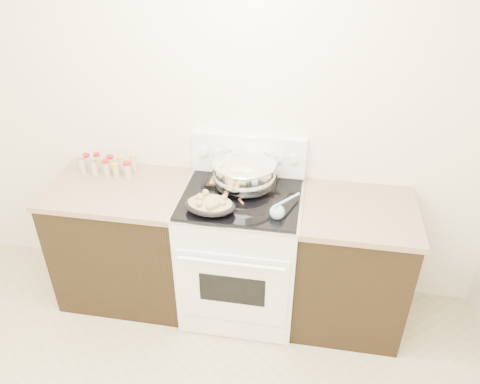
# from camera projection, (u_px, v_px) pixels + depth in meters

# --- Properties ---
(room_shell) EXTENTS (4.10, 3.60, 2.75)m
(room_shell) POSITION_uv_depth(u_px,v_px,m) (48.00, 224.00, 1.41)
(room_shell) COLOR white
(room_shell) RESTS_ON ground
(counter_left) EXTENTS (0.93, 0.67, 0.92)m
(counter_left) POSITION_uv_depth(u_px,v_px,m) (127.00, 241.00, 3.33)
(counter_left) COLOR black
(counter_left) RESTS_ON ground
(counter_right) EXTENTS (0.73, 0.67, 0.92)m
(counter_right) POSITION_uv_depth(u_px,v_px,m) (349.00, 265.00, 3.11)
(counter_right) COLOR black
(counter_right) RESTS_ON ground
(kitchen_range) EXTENTS (0.78, 0.73, 1.22)m
(kitchen_range) POSITION_uv_depth(u_px,v_px,m) (241.00, 251.00, 3.19)
(kitchen_range) COLOR white
(kitchen_range) RESTS_ON ground
(mixing_bowl) EXTENTS (0.52, 0.52, 0.24)m
(mixing_bowl) POSITION_uv_depth(u_px,v_px,m) (244.00, 175.00, 2.98)
(mixing_bowl) COLOR silver
(mixing_bowl) RESTS_ON kitchen_range
(roasting_pan) EXTENTS (0.32, 0.23, 0.12)m
(roasting_pan) POSITION_uv_depth(u_px,v_px,m) (210.00, 205.00, 2.77)
(roasting_pan) COLOR black
(roasting_pan) RESTS_ON kitchen_range
(baking_sheet) EXTENTS (0.45, 0.32, 0.06)m
(baking_sheet) POSITION_uv_depth(u_px,v_px,m) (243.00, 177.00, 3.11)
(baking_sheet) COLOR black
(baking_sheet) RESTS_ON kitchen_range
(wooden_spoon) EXTENTS (0.17, 0.22, 0.04)m
(wooden_spoon) POSITION_uv_depth(u_px,v_px,m) (226.00, 197.00, 2.91)
(wooden_spoon) COLOR #BB7955
(wooden_spoon) RESTS_ON kitchen_range
(blue_ladle) EXTENTS (0.16, 0.28, 0.11)m
(blue_ladle) POSITION_uv_depth(u_px,v_px,m) (278.00, 211.00, 2.74)
(blue_ladle) COLOR #8CB7D2
(blue_ladle) RESTS_ON kitchen_range
(spice_jars) EXTENTS (0.39, 0.15, 0.13)m
(spice_jars) POSITION_uv_depth(u_px,v_px,m) (108.00, 165.00, 3.21)
(spice_jars) COLOR #BFB28C
(spice_jars) RESTS_ON counter_left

